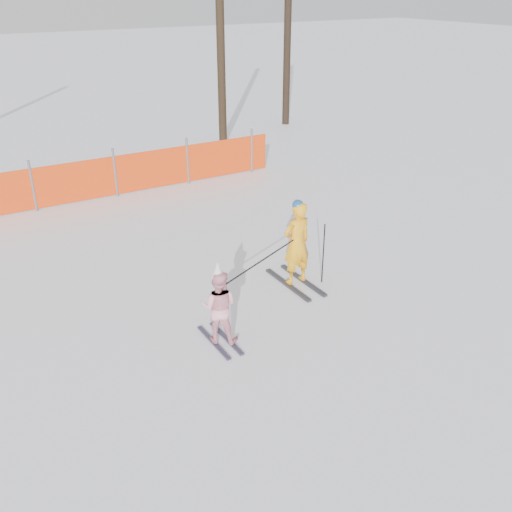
{
  "coord_description": "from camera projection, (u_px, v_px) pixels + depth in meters",
  "views": [
    {
      "loc": [
        -4.24,
        -6.57,
        5.01
      ],
      "look_at": [
        0.0,
        0.5,
        1.0
      ],
      "focal_mm": 40.0,
      "sensor_mm": 36.0,
      "label": 1
    }
  ],
  "objects": [
    {
      "name": "ground",
      "position": [
        272.0,
        323.0,
        9.21
      ],
      "size": [
        120.0,
        120.0,
        0.0
      ],
      "primitive_type": "plane",
      "color": "white",
      "rests_on": "ground"
    },
    {
      "name": "adult",
      "position": [
        297.0,
        243.0,
        10.07
      ],
      "size": [
        0.58,
        1.36,
        1.62
      ],
      "color": "black",
      "rests_on": "ground"
    },
    {
      "name": "child",
      "position": [
        219.0,
        306.0,
        8.48
      ],
      "size": [
        0.72,
        1.01,
        1.36
      ],
      "color": "black",
      "rests_on": "ground"
    },
    {
      "name": "ski_poles",
      "position": [
        285.0,
        258.0,
        9.56
      ],
      "size": [
        2.4,
        0.85,
        1.15
      ],
      "color": "black",
      "rests_on": "ground"
    },
    {
      "name": "tree_trunks",
      "position": [
        152.0,
        49.0,
        18.12
      ],
      "size": [
        13.62,
        2.46,
        6.54
      ],
      "color": "black",
      "rests_on": "ground"
    }
  ]
}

